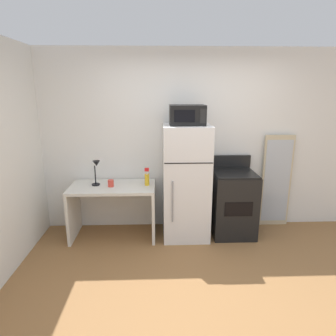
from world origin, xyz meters
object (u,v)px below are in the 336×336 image
(coffee_mug, at_px, (111,183))
(refrigerator, at_px, (186,182))
(desk_lamp, at_px, (96,169))
(oven_range, at_px, (233,203))
(leaning_mirror, at_px, (276,181))
(desk, at_px, (113,201))
(spray_bottle, at_px, (147,178))
(microwave, at_px, (187,115))

(coffee_mug, height_order, refrigerator, refrigerator)
(desk_lamp, xyz_separation_m, refrigerator, (1.23, -0.02, -0.20))
(oven_range, height_order, leaning_mirror, leaning_mirror)
(coffee_mug, xyz_separation_m, refrigerator, (1.03, 0.04, -0.01))
(desk, relative_size, refrigerator, 0.74)
(coffee_mug, distance_m, leaning_mirror, 2.44)
(desk_lamp, height_order, spray_bottle, desk_lamp)
(desk, relative_size, leaning_mirror, 0.83)
(spray_bottle, bearing_deg, desk_lamp, 178.51)
(spray_bottle, height_order, coffee_mug, spray_bottle)
(desk, relative_size, coffee_mug, 12.27)
(microwave, relative_size, leaning_mirror, 0.33)
(desk, xyz_separation_m, microwave, (1.02, -0.02, 1.19))
(spray_bottle, xyz_separation_m, microwave, (0.54, -0.03, 0.86))
(coffee_mug, bearing_deg, oven_range, 1.92)
(microwave, bearing_deg, leaning_mirror, 12.07)
(desk_lamp, distance_m, spray_bottle, 0.70)
(desk_lamp, bearing_deg, spray_bottle, -1.49)
(refrigerator, height_order, leaning_mirror, refrigerator)
(desk, distance_m, microwave, 1.57)
(refrigerator, xyz_separation_m, oven_range, (0.68, 0.02, -0.33))
(refrigerator, relative_size, microwave, 3.44)
(spray_bottle, xyz_separation_m, leaning_mirror, (1.93, 0.27, -0.15))
(spray_bottle, xyz_separation_m, refrigerator, (0.54, -0.01, -0.06))
(desk, height_order, coffee_mug, coffee_mug)
(spray_bottle, bearing_deg, microwave, -2.83)
(coffee_mug, height_order, oven_range, oven_range)
(coffee_mug, xyz_separation_m, leaning_mirror, (2.42, 0.31, -0.10))
(desk, distance_m, coffee_mug, 0.28)
(microwave, height_order, oven_range, microwave)
(coffee_mug, distance_m, microwave, 1.38)
(desk_lamp, relative_size, refrigerator, 0.22)
(refrigerator, relative_size, leaning_mirror, 1.13)
(desk, bearing_deg, leaning_mirror, 6.50)
(refrigerator, bearing_deg, coffee_mug, -177.98)
(spray_bottle, relative_size, microwave, 0.54)
(microwave, bearing_deg, refrigerator, 90.32)
(spray_bottle, height_order, microwave, microwave)
(desk_lamp, bearing_deg, desk, -5.82)
(microwave, xyz_separation_m, leaning_mirror, (1.39, 0.30, -1.01))
(desk_lamp, relative_size, coffee_mug, 3.72)
(refrigerator, bearing_deg, leaning_mirror, 11.24)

